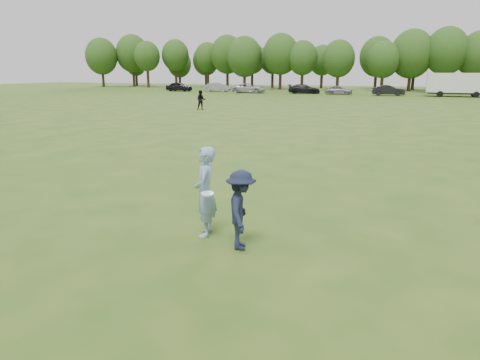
{
  "coord_description": "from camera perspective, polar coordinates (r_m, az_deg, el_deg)",
  "views": [
    {
      "loc": [
        3.25,
        -7.46,
        3.51
      ],
      "look_at": [
        -0.18,
        1.3,
        1.1
      ],
      "focal_mm": 32.0,
      "sensor_mm": 36.0,
      "label": 1
    }
  ],
  "objects": [
    {
      "name": "defender",
      "position": [
        8.55,
        0.12,
        -4.01
      ],
      "size": [
        0.91,
        1.19,
        1.63
      ],
      "primitive_type": "imported",
      "rotation": [
        0.0,
        0.0,
        1.9
      ],
      "color": "#181F36",
      "rests_on": "ground"
    },
    {
      "name": "car_e",
      "position": [
        67.27,
        13.04,
        11.62
      ],
      "size": [
        4.09,
        1.73,
        1.38
      ],
      "primitive_type": "imported",
      "rotation": [
        0.0,
        0.0,
        1.6
      ],
      "color": "gray",
      "rests_on": "ground"
    },
    {
      "name": "thrower",
      "position": [
        9.23,
        -4.66,
        -1.58
      ],
      "size": [
        0.66,
        0.82,
        1.97
      ],
      "primitive_type": "imported",
      "rotation": [
        0.0,
        0.0,
        -1.28
      ],
      "color": "#81A0C7",
      "rests_on": "ground"
    },
    {
      "name": "ground",
      "position": [
        8.86,
        -2.01,
        -8.98
      ],
      "size": [
        200.0,
        200.0,
        0.0
      ],
      "primitive_type": "plane",
      "color": "#2C5016",
      "rests_on": "ground"
    },
    {
      "name": "disc_in_play",
      "position": [
        8.84,
        -4.36,
        -1.82
      ],
      "size": [
        0.28,
        0.28,
        0.06
      ],
      "color": "white",
      "rests_on": "ground"
    },
    {
      "name": "player_far_a",
      "position": [
        39.96,
        -5.21,
        10.56
      ],
      "size": [
        1.08,
        1.0,
        1.78
      ],
      "primitive_type": "imported",
      "rotation": [
        0.0,
        0.0,
        0.48
      ],
      "color": "black",
      "rests_on": "ground"
    },
    {
      "name": "cargo_trailer",
      "position": [
        67.13,
        27.09,
        11.37
      ],
      "size": [
        9.0,
        2.75,
        3.2
      ],
      "color": "white",
      "rests_on": "ground"
    },
    {
      "name": "treeline",
      "position": [
        84.4,
        21.92,
        15.25
      ],
      "size": [
        130.35,
        18.39,
        11.74
      ],
      "color": "#332114",
      "rests_on": "ground"
    },
    {
      "name": "car_d",
      "position": [
        69.24,
        8.55,
        11.91
      ],
      "size": [
        5.14,
        2.51,
        1.44
      ],
      "primitive_type": "imported",
      "rotation": [
        0.0,
        0.0,
        1.67
      ],
      "color": "black",
      "rests_on": "ground"
    },
    {
      "name": "car_c",
      "position": [
        70.69,
        1.2,
        12.14
      ],
      "size": [
        5.6,
        2.9,
        1.51
      ],
      "primitive_type": "imported",
      "rotation": [
        0.0,
        0.0,
        1.64
      ],
      "color": "#BBBAC0",
      "rests_on": "ground"
    },
    {
      "name": "car_b",
      "position": [
        75.24,
        -3.06,
        12.26
      ],
      "size": [
        4.66,
        1.91,
        1.5
      ],
      "primitive_type": "imported",
      "rotation": [
        0.0,
        0.0,
        1.64
      ],
      "color": "gray",
      "rests_on": "ground"
    },
    {
      "name": "car_f",
      "position": [
        66.54,
        19.16,
        11.22
      ],
      "size": [
        4.71,
        2.19,
        1.49
      ],
      "primitive_type": "imported",
      "rotation": [
        0.0,
        0.0,
        1.71
      ],
      "color": "black",
      "rests_on": "ground"
    },
    {
      "name": "car_a",
      "position": [
        76.97,
        -8.12,
        12.21
      ],
      "size": [
        4.66,
        1.93,
        1.58
      ],
      "primitive_type": "imported",
      "rotation": [
        0.0,
        0.0,
        1.56
      ],
      "color": "black",
      "rests_on": "ground"
    }
  ]
}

